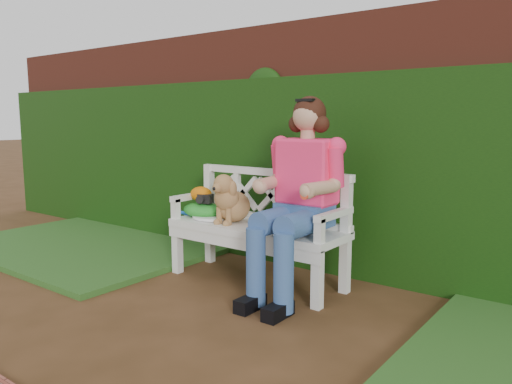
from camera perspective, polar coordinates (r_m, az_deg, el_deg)
The scene contains 11 objects.
ground at distance 3.24m, azimuth -6.60°, elevation -15.99°, with size 60.00×60.00×0.00m, color #3D2712.
brick_wall at distance 4.52m, azimuth 10.08°, elevation 5.28°, with size 10.00×0.30×2.20m, color maroon.
ivy_hedge at distance 4.35m, azimuth 8.68°, elevation 1.89°, with size 10.00×0.18×1.70m, color #173E0C.
grass_left at distance 5.54m, azimuth -18.29°, elevation -5.73°, with size 2.60×2.00×0.05m, color #234E1B.
garden_bench at distance 4.11m, azimuth -0.00°, elevation -7.05°, with size 1.58×0.60×0.48m, color white, non-canonical shape.
seated_woman at distance 3.74m, azimuth 5.40°, elevation -0.46°, with size 0.64×0.86×1.52m, color #CE4D5C, non-canonical shape.
dog at distance 4.12m, azimuth -2.80°, elevation -0.64°, with size 0.28×0.38×0.42m, color olive, non-canonical shape.
tennis_racket at distance 4.33m, azimuth -5.50°, elevation -2.83°, with size 0.66×0.28×0.03m, color white, non-canonical shape.
green_bag at distance 4.40m, azimuth -6.09°, elevation -2.00°, with size 0.38×0.29×0.13m, color #337128, non-canonical shape.
camera_item at distance 4.34m, azimuth -5.80°, elevation -0.74°, with size 0.12×0.09×0.08m, color black.
baseball_glove at distance 4.40m, azimuth -6.28°, elevation -0.25°, with size 0.21×0.16×0.13m, color #CC6608.
Camera 1 is at (2.05, -2.12, 1.33)m, focal length 35.00 mm.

